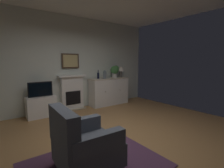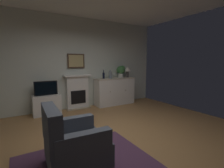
{
  "view_description": "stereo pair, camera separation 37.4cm",
  "coord_description": "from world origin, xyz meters",
  "views": [
    {
      "loc": [
        -1.89,
        -2.32,
        1.5
      ],
      "look_at": [
        0.31,
        0.67,
        1.0
      ],
      "focal_mm": 26.17,
      "sensor_mm": 36.0,
      "label": 1
    },
    {
      "loc": [
        -1.57,
        -2.53,
        1.5
      ],
      "look_at": [
        0.31,
        0.67,
        1.0
      ],
      "focal_mm": 26.17,
      "sensor_mm": 36.0,
      "label": 2
    }
  ],
  "objects": [
    {
      "name": "wine_glass_right",
      "position": [
        1.56,
        2.31,
        1.07
      ],
      "size": [
        0.07,
        0.07,
        0.16
      ],
      "color": "silver",
      "rests_on": "sideboard_cabinet"
    },
    {
      "name": "tv_set",
      "position": [
        -0.87,
        2.33,
        0.77
      ],
      "size": [
        0.62,
        0.07,
        0.4
      ],
      "color": "black",
      "rests_on": "tv_cabinet"
    },
    {
      "name": "table_lamp",
      "position": [
        1.95,
        2.34,
        1.23
      ],
      "size": [
        0.26,
        0.26,
        0.4
      ],
      "color": "#4C4742",
      "rests_on": "sideboard_cabinet"
    },
    {
      "name": "wall_rear",
      "position": [
        0.0,
        2.65,
        1.46
      ],
      "size": [
        6.24,
        0.06,
        2.92
      ],
      "primitive_type": "cube",
      "color": "silver",
      "rests_on": "ground_plane"
    },
    {
      "name": "wine_bottle",
      "position": [
        0.99,
        2.37,
        1.05
      ],
      "size": [
        0.08,
        0.08,
        0.29
      ],
      "color": "black",
      "rests_on": "sideboard_cabinet"
    },
    {
      "name": "vase_decorative",
      "position": [
        1.2,
        2.29,
        1.09
      ],
      "size": [
        0.11,
        0.11,
        0.28
      ],
      "color": "slate",
      "rests_on": "sideboard_cabinet"
    },
    {
      "name": "ground_plane",
      "position": [
        0.0,
        0.0,
        -0.05
      ],
      "size": [
        6.24,
        5.35,
        0.1
      ],
      "primitive_type": "cube",
      "color": "#9E7042",
      "rests_on": "ground"
    },
    {
      "name": "area_rug",
      "position": [
        -0.78,
        -0.4,
        0.01
      ],
      "size": [
        1.93,
        1.46,
        0.02
      ],
      "primitive_type": "cube",
      "color": "#4C2D47",
      "rests_on": "ground_plane"
    },
    {
      "name": "sideboard_cabinet",
      "position": [
        1.41,
        2.34,
        0.47
      ],
      "size": [
        1.45,
        0.49,
        0.95
      ],
      "color": "white",
      "rests_on": "ground_plane"
    },
    {
      "name": "wine_glass_left",
      "position": [
        1.34,
        2.35,
        1.07
      ],
      "size": [
        0.07,
        0.07,
        0.16
      ],
      "color": "silver",
      "rests_on": "sideboard_cabinet"
    },
    {
      "name": "armchair",
      "position": [
        -0.96,
        -0.41,
        0.38
      ],
      "size": [
        0.84,
        0.81,
        0.92
      ],
      "color": "#474C56",
      "rests_on": "ground_plane"
    },
    {
      "name": "framed_picture",
      "position": [
        0.1,
        2.56,
        1.54
      ],
      "size": [
        0.55,
        0.04,
        0.45
      ],
      "color": "#473323"
    },
    {
      "name": "wine_glass_center",
      "position": [
        1.45,
        2.38,
        1.07
      ],
      "size": [
        0.07,
        0.07,
        0.16
      ],
      "color": "silver",
      "rests_on": "sideboard_cabinet"
    },
    {
      "name": "tv_cabinet",
      "position": [
        -0.87,
        2.36,
        0.29
      ],
      "size": [
        0.75,
        0.42,
        0.57
      ],
      "color": "white",
      "rests_on": "ground_plane"
    },
    {
      "name": "potted_plant_small",
      "position": [
        1.7,
        2.39,
        1.2
      ],
      "size": [
        0.3,
        0.3,
        0.43
      ],
      "color": "beige",
      "rests_on": "sideboard_cabinet"
    },
    {
      "name": "fireplace_unit",
      "position": [
        0.1,
        2.52,
        0.55
      ],
      "size": [
        0.87,
        0.3,
        1.1
      ],
      "color": "white",
      "rests_on": "ground_plane"
    }
  ]
}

